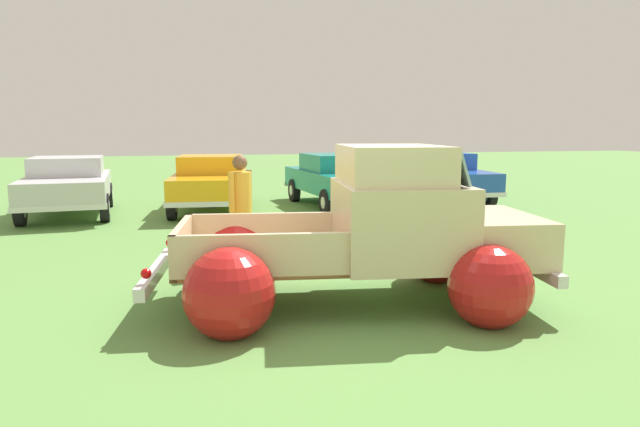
{
  "coord_description": "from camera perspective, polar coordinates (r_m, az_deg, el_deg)",
  "views": [
    {
      "loc": [
        -1.9,
        -6.31,
        2.11
      ],
      "look_at": [
        0.0,
        1.27,
        0.92
      ],
      "focal_mm": 31.26,
      "sensor_mm": 36.0,
      "label": 1
    }
  ],
  "objects": [
    {
      "name": "show_car_1",
      "position": [
        14.71,
        -11.08,
        3.31
      ],
      "size": [
        2.31,
        4.4,
        1.43
      ],
      "rotation": [
        0.0,
        0.0,
        -1.67
      ],
      "color": "black",
      "rests_on": "ground"
    },
    {
      "name": "show_car_3",
      "position": [
        16.51,
        12.23,
        3.83
      ],
      "size": [
        2.11,
        4.39,
        1.43
      ],
      "rotation": [
        0.0,
        0.0,
        -1.64
      ],
      "color": "black",
      "rests_on": "ground"
    },
    {
      "name": "ground_plane",
      "position": [
        6.93,
        2.59,
        -9.12
      ],
      "size": [
        80.0,
        80.0,
        0.0
      ],
      "primitive_type": "plane",
      "color": "#609347"
    },
    {
      "name": "vintage_pickup_truck",
      "position": [
        6.8,
        5.87,
        -2.89
      ],
      "size": [
        4.83,
        3.24,
        1.96
      ],
      "rotation": [
        0.0,
        0.0,
        -0.14
      ],
      "color": "black",
      "rests_on": "ground"
    },
    {
      "name": "spectator_0",
      "position": [
        8.59,
        -8.12,
        1.02
      ],
      "size": [
        0.48,
        0.48,
        1.72
      ],
      "rotation": [
        0.0,
        0.0,
        2.39
      ],
      "color": "black",
      "rests_on": "ground"
    },
    {
      "name": "show_car_2",
      "position": [
        15.22,
        1.68,
        3.64
      ],
      "size": [
        2.1,
        4.72,
        1.43
      ],
      "rotation": [
        0.0,
        0.0,
        -1.5
      ],
      "color": "black",
      "rests_on": "ground"
    },
    {
      "name": "lane_cone_0",
      "position": [
        9.53,
        -6.38,
        -2.3
      ],
      "size": [
        0.36,
        0.36,
        0.63
      ],
      "color": "black",
      "rests_on": "ground"
    },
    {
      "name": "show_car_0",
      "position": [
        15.01,
        -24.4,
        2.8
      ],
      "size": [
        2.25,
        4.32,
        1.43
      ],
      "rotation": [
        0.0,
        0.0,
        -1.49
      ],
      "color": "black",
      "rests_on": "ground"
    }
  ]
}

